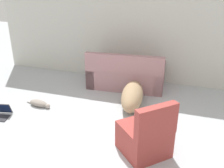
{
  "coord_description": "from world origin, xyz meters",
  "views": [
    {
      "loc": [
        1.28,
        -2.33,
        2.38
      ],
      "look_at": [
        -0.04,
        1.7,
        0.58
      ],
      "focal_mm": 40.0,
      "sensor_mm": 36.0,
      "label": 1
    }
  ],
  "objects_px": {
    "cat": "(39,103)",
    "laptop_open": "(2,112)",
    "couch": "(126,76)",
    "dog": "(132,95)",
    "side_chair": "(145,136)"
  },
  "relations": [
    {
      "from": "cat",
      "to": "couch",
      "type": "bearing_deg",
      "value": 54.66
    },
    {
      "from": "couch",
      "to": "cat",
      "type": "xyz_separation_m",
      "value": [
        -1.41,
        -1.46,
        -0.23
      ]
    },
    {
      "from": "cat",
      "to": "laptop_open",
      "type": "relative_size",
      "value": 1.54
    },
    {
      "from": "couch",
      "to": "dog",
      "type": "distance_m",
      "value": 0.9
    },
    {
      "from": "dog",
      "to": "laptop_open",
      "type": "relative_size",
      "value": 4.36
    },
    {
      "from": "cat",
      "to": "laptop_open",
      "type": "bearing_deg",
      "value": -119.31
    },
    {
      "from": "couch",
      "to": "cat",
      "type": "distance_m",
      "value": 2.04
    },
    {
      "from": "cat",
      "to": "laptop_open",
      "type": "height_order",
      "value": "laptop_open"
    },
    {
      "from": "laptop_open",
      "to": "cat",
      "type": "bearing_deg",
      "value": 39.87
    },
    {
      "from": "dog",
      "to": "side_chair",
      "type": "distance_m",
      "value": 1.53
    },
    {
      "from": "couch",
      "to": "side_chair",
      "type": "distance_m",
      "value": 2.43
    },
    {
      "from": "dog",
      "to": "side_chair",
      "type": "relative_size",
      "value": 1.9
    },
    {
      "from": "dog",
      "to": "cat",
      "type": "relative_size",
      "value": 2.82
    },
    {
      "from": "couch",
      "to": "laptop_open",
      "type": "distance_m",
      "value": 2.75
    },
    {
      "from": "couch",
      "to": "cat",
      "type": "relative_size",
      "value": 3.0
    }
  ]
}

